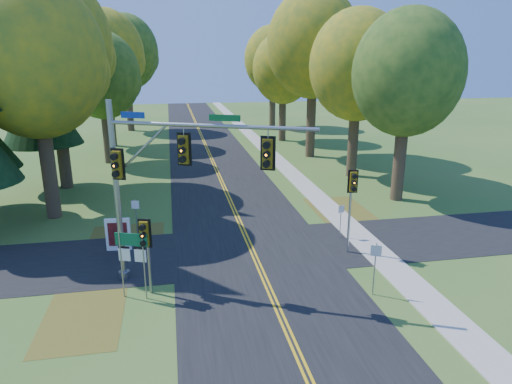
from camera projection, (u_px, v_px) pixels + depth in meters
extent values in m
plane|color=#335F21|center=(259.00, 267.00, 21.75)|extent=(160.00, 160.00, 0.00)
cube|color=black|center=(259.00, 266.00, 21.74)|extent=(8.00, 160.00, 0.02)
cube|color=black|center=(252.00, 250.00, 23.63)|extent=(60.00, 6.00, 0.02)
cube|color=gold|center=(257.00, 266.00, 21.72)|extent=(0.10, 160.00, 0.01)
cube|color=gold|center=(261.00, 266.00, 21.76)|extent=(0.10, 160.00, 0.01)
cube|color=#9E998E|center=(380.00, 256.00, 22.84)|extent=(1.60, 160.00, 0.06)
cube|color=brown|center=(125.00, 244.00, 24.36)|extent=(4.00, 6.00, 0.00)
cube|color=brown|center=(347.00, 216.00, 28.60)|extent=(3.50, 8.00, 0.00)
cube|color=brown|center=(83.00, 316.00, 17.59)|extent=(3.00, 5.00, 0.00)
cylinder|color=#38281C|center=(48.00, 164.00, 27.55)|extent=(0.86, 0.86, 6.75)
ellipsoid|color=#B19317|center=(34.00, 58.00, 25.78)|extent=(8.00, 8.00, 9.20)
sphere|color=#B19317|center=(69.00, 71.00, 27.42)|extent=(4.80, 4.80, 4.80)
sphere|color=#B19317|center=(0.00, 42.00, 24.55)|extent=(4.40, 4.40, 4.40)
cylinder|color=#38281C|center=(400.00, 157.00, 31.11)|extent=(0.83, 0.83, 6.08)
ellipsoid|color=#5A7323|center=(407.00, 73.00, 29.52)|extent=(7.20, 7.20, 8.28)
sphere|color=#5A7323|center=(418.00, 83.00, 31.00)|extent=(4.32, 4.32, 4.32)
sphere|color=#5A7323|center=(396.00, 61.00, 28.42)|extent=(3.96, 3.96, 3.96)
cylinder|color=#38281C|center=(62.00, 139.00, 33.84)|extent=(0.89, 0.89, 7.42)
ellipsoid|color=#B19317|center=(50.00, 44.00, 31.92)|extent=(8.60, 8.60, 9.89)
sphere|color=#B19317|center=(80.00, 57.00, 33.68)|extent=(5.16, 5.16, 5.16)
sphere|color=#B19317|center=(21.00, 30.00, 30.60)|extent=(4.73, 4.73, 4.73)
cylinder|color=#38281C|center=(353.00, 139.00, 37.38)|extent=(0.84, 0.84, 6.30)
ellipsoid|color=#B19317|center=(358.00, 65.00, 35.72)|extent=(7.60, 7.60, 8.74)
sphere|color=#B19317|center=(369.00, 74.00, 37.28)|extent=(4.56, 4.56, 4.56)
sphere|color=#B19317|center=(346.00, 55.00, 34.55)|extent=(4.18, 4.18, 4.18)
cylinder|color=#38281C|center=(107.00, 133.00, 42.21)|extent=(0.81, 0.81, 5.62)
ellipsoid|color=#5A7323|center=(102.00, 75.00, 40.73)|extent=(6.80, 6.80, 7.82)
sphere|color=#5A7323|center=(119.00, 82.00, 42.12)|extent=(4.08, 4.08, 4.08)
sphere|color=#5A7323|center=(86.00, 68.00, 39.68)|extent=(3.74, 3.74, 3.74)
cylinder|color=#38281C|center=(311.00, 118.00, 44.62)|extent=(0.90, 0.90, 7.65)
ellipsoid|color=#B19317|center=(314.00, 44.00, 42.64)|extent=(8.80, 8.80, 10.12)
sphere|color=#B19317|center=(326.00, 54.00, 44.45)|extent=(5.28, 5.28, 5.28)
sphere|color=#B19317|center=(301.00, 33.00, 41.29)|extent=(4.84, 4.84, 4.84)
cylinder|color=#38281C|center=(110.00, 114.00, 50.10)|extent=(0.87, 0.87, 6.98)
ellipsoid|color=#B19317|center=(105.00, 54.00, 48.28)|extent=(8.20, 8.20, 9.43)
sphere|color=#B19317|center=(123.00, 62.00, 49.97)|extent=(4.92, 4.92, 4.92)
sphere|color=#B19317|center=(89.00, 46.00, 47.02)|extent=(4.51, 4.51, 4.51)
cylinder|color=#38281C|center=(282.00, 116.00, 53.43)|extent=(0.82, 0.82, 5.85)
ellipsoid|color=#B19317|center=(283.00, 68.00, 51.89)|extent=(7.00, 7.00, 8.05)
sphere|color=#B19317|center=(293.00, 74.00, 53.33)|extent=(4.20, 4.20, 4.20)
sphere|color=#B19317|center=(274.00, 62.00, 50.82)|extent=(3.85, 3.85, 3.85)
cylinder|color=#38281C|center=(129.00, 103.00, 60.55)|extent=(0.88, 0.88, 7.20)
ellipsoid|color=#5A7323|center=(125.00, 52.00, 58.68)|extent=(8.40, 8.40, 9.66)
sphere|color=#5A7323|center=(140.00, 59.00, 60.40)|extent=(5.04, 5.04, 5.04)
sphere|color=#5A7323|center=(112.00, 45.00, 57.38)|extent=(4.62, 4.62, 4.62)
cylinder|color=#38281C|center=(272.00, 104.00, 63.62)|extent=(0.85, 0.85, 6.53)
ellipsoid|color=#B19317|center=(273.00, 59.00, 61.91)|extent=(7.80, 7.80, 8.97)
sphere|color=#B19317|center=(282.00, 65.00, 63.51)|extent=(4.68, 4.68, 4.68)
sphere|color=#B19317|center=(264.00, 53.00, 60.71)|extent=(4.29, 4.29, 4.29)
cylinder|color=#38281C|center=(47.00, 167.00, 34.01)|extent=(0.50, 0.50, 3.42)
cone|color=black|center=(39.00, 107.00, 32.74)|extent=(5.60, 5.60, 5.45)
cone|color=black|center=(32.00, 50.00, 31.63)|extent=(4.57, 4.57, 5.45)
cylinder|color=gray|center=(117.00, 194.00, 19.49)|extent=(0.25, 0.25, 7.96)
cylinder|color=gray|center=(124.00, 275.00, 20.58)|extent=(0.50, 0.50, 0.34)
cylinder|color=gray|center=(209.00, 126.00, 17.66)|extent=(7.84, 3.64, 0.16)
cylinder|color=gray|center=(140.00, 151.00, 18.66)|extent=(2.39, 1.15, 2.35)
cylinder|color=gray|center=(184.00, 130.00, 17.96)|extent=(0.05, 0.05, 0.41)
cube|color=#72590C|center=(184.00, 149.00, 18.18)|extent=(0.49, 0.47, 1.14)
cube|color=black|center=(184.00, 149.00, 18.18)|extent=(0.55, 0.27, 1.34)
sphere|color=orange|center=(182.00, 151.00, 17.94)|extent=(0.20, 0.20, 0.20)
cylinder|color=black|center=(181.00, 141.00, 17.83)|extent=(0.32, 0.28, 0.27)
cylinder|color=black|center=(182.00, 151.00, 17.94)|extent=(0.32, 0.28, 0.27)
cylinder|color=black|center=(182.00, 160.00, 18.04)|extent=(0.32, 0.28, 0.27)
cylinder|color=gray|center=(268.00, 133.00, 17.20)|extent=(0.05, 0.05, 0.41)
cube|color=#72590C|center=(268.00, 153.00, 17.42)|extent=(0.49, 0.47, 1.14)
cube|color=black|center=(268.00, 153.00, 17.42)|extent=(0.55, 0.27, 1.34)
sphere|color=orange|center=(267.00, 155.00, 17.17)|extent=(0.20, 0.20, 0.20)
cylinder|color=black|center=(267.00, 145.00, 17.07)|extent=(0.32, 0.28, 0.27)
cylinder|color=black|center=(267.00, 155.00, 17.17)|extent=(0.32, 0.28, 0.27)
cylinder|color=black|center=(266.00, 164.00, 17.28)|extent=(0.32, 0.28, 0.27)
cube|color=#72590C|center=(118.00, 164.00, 18.88)|extent=(0.49, 0.47, 1.14)
cube|color=black|center=(118.00, 164.00, 18.88)|extent=(0.55, 0.27, 1.34)
sphere|color=orange|center=(115.00, 166.00, 18.63)|extent=(0.20, 0.20, 0.20)
cylinder|color=black|center=(114.00, 157.00, 18.53)|extent=(0.32, 0.28, 0.27)
cylinder|color=black|center=(115.00, 166.00, 18.63)|extent=(0.32, 0.28, 0.27)
cylinder|color=black|center=(116.00, 174.00, 18.74)|extent=(0.32, 0.28, 0.27)
cube|color=navy|center=(133.00, 115.00, 18.29)|extent=(0.95, 0.46, 0.25)
cube|color=#0C5926|center=(225.00, 118.00, 17.43)|extent=(1.16, 0.55, 0.25)
cylinder|color=#979A9F|center=(350.00, 212.00, 22.76)|extent=(0.12, 0.12, 4.30)
cube|color=#72590C|center=(353.00, 181.00, 22.08)|extent=(0.36, 0.33, 0.98)
cube|color=black|center=(353.00, 181.00, 22.08)|extent=(0.51, 0.09, 1.15)
sphere|color=orange|center=(354.00, 183.00, 21.86)|extent=(0.18, 0.18, 0.18)
cylinder|color=black|center=(354.00, 176.00, 21.77)|extent=(0.25, 0.18, 0.23)
cylinder|color=black|center=(354.00, 183.00, 21.86)|extent=(0.25, 0.18, 0.23)
cylinder|color=black|center=(354.00, 189.00, 21.95)|extent=(0.25, 0.18, 0.23)
cylinder|color=gray|center=(149.00, 257.00, 18.88)|extent=(0.12, 0.12, 3.32)
cube|color=#72590C|center=(145.00, 233.00, 18.33)|extent=(0.43, 0.40, 1.04)
cube|color=black|center=(145.00, 233.00, 18.33)|extent=(0.52, 0.19, 1.22)
sphere|color=orange|center=(143.00, 235.00, 18.11)|extent=(0.19, 0.19, 0.19)
cylinder|color=black|center=(142.00, 228.00, 18.01)|extent=(0.29, 0.23, 0.25)
cylinder|color=black|center=(143.00, 235.00, 18.11)|extent=(0.29, 0.23, 0.25)
cylinder|color=black|center=(143.00, 243.00, 18.20)|extent=(0.29, 0.23, 0.25)
cylinder|color=gray|center=(122.00, 265.00, 18.62)|extent=(0.06, 0.06, 2.92)
cylinder|color=gray|center=(144.00, 266.00, 18.48)|extent=(0.06, 0.06, 2.92)
cube|color=#0C5632|center=(131.00, 240.00, 18.26)|extent=(1.30, 0.50, 0.54)
cube|color=silver|center=(131.00, 240.00, 18.26)|extent=(1.10, 0.40, 0.08)
cube|color=silver|center=(124.00, 255.00, 18.50)|extent=(0.47, 0.20, 0.54)
cube|color=black|center=(124.00, 247.00, 18.41)|extent=(0.46, 0.17, 0.10)
cube|color=silver|center=(140.00, 256.00, 18.40)|extent=(0.47, 0.20, 0.54)
cube|color=black|center=(140.00, 248.00, 18.31)|extent=(0.46, 0.17, 0.10)
cube|color=white|center=(118.00, 234.00, 23.36)|extent=(1.26, 0.26, 1.73)
cube|color=maroon|center=(118.00, 234.00, 23.26)|extent=(0.96, 0.09, 1.25)
cube|color=white|center=(110.00, 248.00, 23.52)|extent=(0.08, 0.08, 0.29)
cube|color=white|center=(129.00, 247.00, 23.62)|extent=(0.08, 0.08, 0.29)
cylinder|color=gray|center=(340.00, 221.00, 24.91)|extent=(0.04, 0.04, 1.94)
cube|color=silver|center=(341.00, 209.00, 24.69)|extent=(0.37, 0.12, 0.40)
cylinder|color=gray|center=(375.00, 269.00, 18.87)|extent=(0.05, 0.05, 2.33)
cube|color=silver|center=(376.00, 251.00, 18.61)|extent=(0.42, 0.21, 0.48)
cylinder|color=gray|center=(136.00, 219.00, 24.95)|extent=(0.05, 0.05, 2.21)
cube|color=silver|center=(135.00, 205.00, 24.70)|extent=(0.42, 0.11, 0.45)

